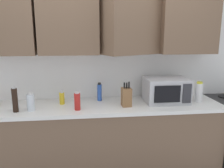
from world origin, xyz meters
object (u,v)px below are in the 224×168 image
(microwave, at_px, (166,90))
(bottle_white_jar, at_px, (199,92))
(knife_block, at_px, (126,97))
(bottle_yellow_mustard, at_px, (62,98))
(bottle_soy_dark, at_px, (15,100))
(bottle_red_sauce, at_px, (77,101))
(bottle_clear_tall, at_px, (31,102))
(bottle_blue_cleaner, at_px, (99,92))

(microwave, relative_size, bottle_white_jar, 2.03)
(knife_block, distance_m, bottle_yellow_mustard, 0.72)
(knife_block, xyz_separation_m, bottle_soy_dark, (-1.15, -0.06, 0.02))
(knife_block, height_order, bottle_red_sauce, knife_block)
(microwave, bearing_deg, bottle_yellow_mustard, 177.98)
(knife_block, distance_m, bottle_soy_dark, 1.15)
(bottle_red_sauce, bearing_deg, bottle_yellow_mustard, 128.98)
(bottle_red_sauce, bearing_deg, bottle_white_jar, 5.41)
(microwave, relative_size, bottle_clear_tall, 2.51)
(bottle_clear_tall, xyz_separation_m, bottle_red_sauce, (0.47, -0.03, 0.00))
(knife_block, distance_m, bottle_white_jar, 0.86)
(knife_block, bearing_deg, bottle_yellow_mustard, 168.10)
(bottle_blue_cleaner, distance_m, bottle_clear_tall, 0.77)
(bottle_white_jar, bearing_deg, bottle_blue_cleaner, 170.98)
(bottle_yellow_mustard, height_order, bottle_soy_dark, bottle_soy_dark)
(microwave, distance_m, bottle_blue_cleaner, 0.77)
(bottle_soy_dark, bearing_deg, bottle_red_sauce, -1.03)
(bottle_clear_tall, relative_size, bottle_soy_dark, 0.73)
(knife_block, relative_size, bottle_soy_dark, 1.04)
(knife_block, bearing_deg, bottle_soy_dark, -176.99)
(bottle_blue_cleaner, xyz_separation_m, bottle_yellow_mustard, (-0.43, -0.09, -0.03))
(bottle_yellow_mustard, bearing_deg, bottle_soy_dark, -154.68)
(microwave, bearing_deg, bottle_red_sauce, -169.99)
(knife_block, bearing_deg, microwave, 12.50)
(microwave, distance_m, bottle_white_jar, 0.38)
(microwave, distance_m, bottle_yellow_mustard, 1.19)
(bottle_blue_cleaner, relative_size, bottle_yellow_mustard, 1.38)
(bottle_yellow_mustard, distance_m, bottle_soy_dark, 0.49)
(bottle_clear_tall, bearing_deg, bottle_yellow_mustard, 32.62)
(bottle_blue_cleaner, bearing_deg, bottle_yellow_mustard, -167.81)
(bottle_yellow_mustard, xyz_separation_m, bottle_red_sauce, (0.18, -0.22, 0.02))
(bottle_blue_cleaner, bearing_deg, bottle_white_jar, -9.02)
(bottle_yellow_mustard, xyz_separation_m, bottle_soy_dark, (-0.44, -0.21, 0.05))
(bottle_white_jar, bearing_deg, bottle_soy_dark, -176.57)
(bottle_white_jar, bearing_deg, microwave, 173.00)
(bottle_yellow_mustard, distance_m, bottle_white_jar, 1.57)
(bottle_white_jar, bearing_deg, bottle_red_sauce, -174.59)
(bottle_yellow_mustard, relative_size, bottle_red_sauce, 0.80)
(bottle_red_sauce, height_order, bottle_soy_dark, bottle_soy_dark)
(microwave, bearing_deg, knife_block, -167.50)
(bottle_red_sauce, bearing_deg, bottle_soy_dark, 178.97)
(bottle_blue_cleaner, bearing_deg, bottle_soy_dark, -160.88)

